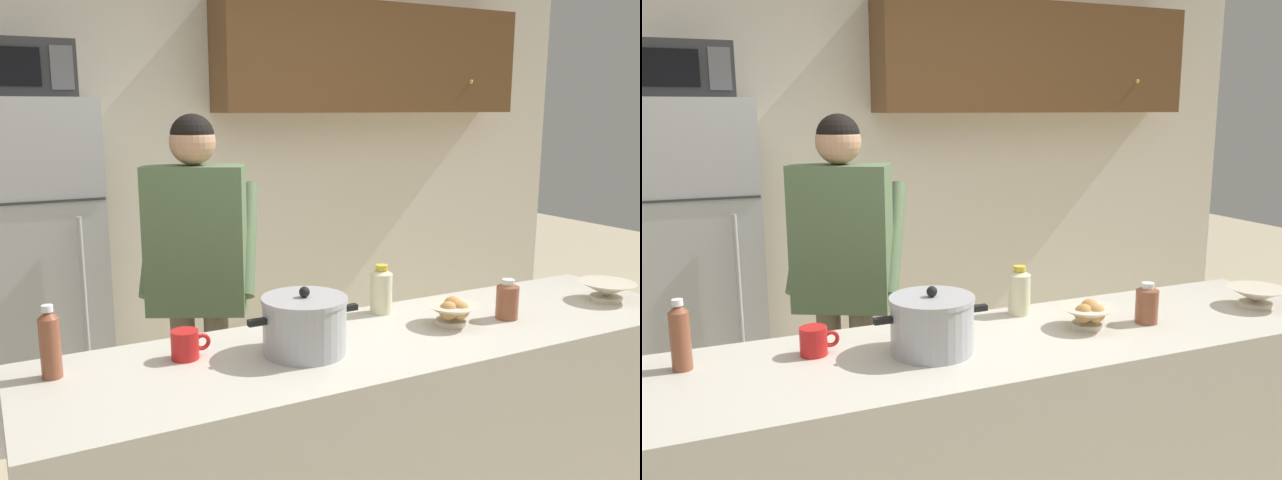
# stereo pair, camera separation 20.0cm
# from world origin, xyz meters

# --- Properties ---
(back_wall_unit) EXTENTS (6.00, 0.48, 2.60)m
(back_wall_unit) POSITION_xyz_m (0.27, 2.25, 1.46)
(back_wall_unit) COLOR silver
(back_wall_unit) RESTS_ON ground
(kitchen_island) EXTENTS (2.52, 0.68, 0.92)m
(kitchen_island) POSITION_xyz_m (0.00, 0.00, 0.46)
(kitchen_island) COLOR beige
(kitchen_island) RESTS_ON ground
(refrigerator) EXTENTS (0.64, 0.68, 1.77)m
(refrigerator) POSITION_xyz_m (-1.01, 1.85, 0.89)
(refrigerator) COLOR #B7BABF
(refrigerator) RESTS_ON ground
(microwave) EXTENTS (0.48, 0.37, 0.28)m
(microwave) POSITION_xyz_m (-1.01, 1.83, 1.91)
(microwave) COLOR #2D2D30
(microwave) RESTS_ON refrigerator
(person_near_pot) EXTENTS (0.63, 0.58, 1.69)m
(person_near_pot) POSITION_xyz_m (-0.43, 0.90, 1.06)
(person_near_pot) COLOR #726656
(person_near_pot) RESTS_ON ground
(cooking_pot) EXTENTS (0.40, 0.29, 0.23)m
(cooking_pot) POSITION_xyz_m (-0.35, -0.01, 1.02)
(cooking_pot) COLOR #ADAFB5
(cooking_pot) RESTS_ON kitchen_island
(coffee_mug) EXTENTS (0.13, 0.09, 0.10)m
(coffee_mug) POSITION_xyz_m (-0.71, 0.12, 0.97)
(coffee_mug) COLOR red
(coffee_mug) RESTS_ON kitchen_island
(bread_bowl) EXTENTS (0.21, 0.21, 0.10)m
(bread_bowl) POSITION_xyz_m (0.26, -0.01, 0.97)
(bread_bowl) COLOR beige
(bread_bowl) RESTS_ON kitchen_island
(empty_bowl) EXTENTS (0.23, 0.23, 0.08)m
(empty_bowl) POSITION_xyz_m (1.05, -0.06, 0.97)
(empty_bowl) COLOR beige
(empty_bowl) RESTS_ON kitchen_island
(bottle_near_edge) EXTENTS (0.09, 0.09, 0.16)m
(bottle_near_edge) POSITION_xyz_m (0.50, -0.04, 1.00)
(bottle_near_edge) COLOR brown
(bottle_near_edge) RESTS_ON kitchen_island
(bottle_mid_counter) EXTENTS (0.06, 0.06, 0.23)m
(bottle_mid_counter) POSITION_xyz_m (-1.12, 0.16, 1.03)
(bottle_mid_counter) COLOR brown
(bottle_mid_counter) RESTS_ON kitchen_island
(bottle_far_corner) EXTENTS (0.09, 0.09, 0.19)m
(bottle_far_corner) POSITION_xyz_m (0.11, 0.24, 1.01)
(bottle_far_corner) COLOR beige
(bottle_far_corner) RESTS_ON kitchen_island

